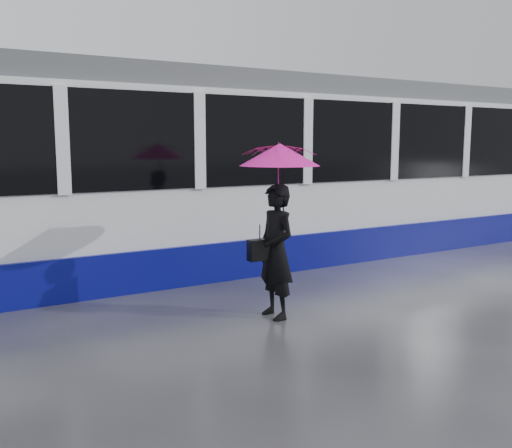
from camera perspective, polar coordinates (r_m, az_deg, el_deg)
ground at (r=8.18m, az=2.65°, el=-7.28°), size 90.00×90.00×0.00m
rails at (r=10.29m, az=-5.12°, el=-4.05°), size 34.00×1.51×0.02m
tram at (r=12.25m, az=11.21°, el=5.45°), size 26.00×2.56×3.35m
woman at (r=7.06m, az=1.99°, el=-2.76°), size 0.40×0.61×1.68m
umbrella at (r=6.97m, az=2.37°, el=5.37°), size 0.99×0.99×1.13m
handbag at (r=6.95m, az=0.38°, el=-2.58°), size 0.30×0.13×0.44m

